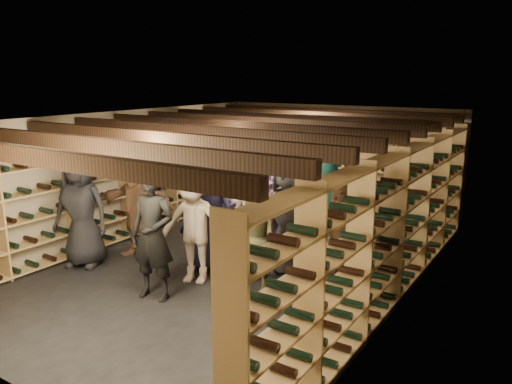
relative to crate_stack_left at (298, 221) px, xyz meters
The scene contains 23 objects.
ground 1.54m from the crate_stack_left, 104.14° to the right, with size 8.00×8.00×0.00m, color black.
walls 1.67m from the crate_stack_left, 104.14° to the right, with size 5.52×8.02×2.40m.
ceiling 2.47m from the crate_stack_left, 104.14° to the right, with size 5.50×8.00×0.01m, color beige.
ceiling_joists 2.36m from the crate_stack_left, 104.14° to the right, with size 5.40×7.12×0.18m.
wine_rack_left 3.33m from the crate_stack_left, 153.91° to the right, with size 0.32×7.50×2.15m.
wine_rack_right 2.71m from the crate_stack_left, 33.02° to the right, with size 0.32×7.50×2.15m.
wine_rack_back 2.51m from the crate_stack_left, 98.59° to the left, with size 4.70×0.30×2.15m.
crate_stack_left is the anchor object (origin of this frame).
crate_stack_right 0.68m from the crate_stack_left, 168.14° to the right, with size 0.51×0.34×0.51m.
crate_loose 0.99m from the crate_stack_left, ahead, with size 0.50×0.33×0.17m, color tan.
person_0 3.79m from the crate_stack_left, 130.07° to the right, with size 0.91×0.59×1.87m, color black.
person_1 3.24m from the crate_stack_left, 100.20° to the right, with size 0.67×0.44×1.83m, color black.
person_2 2.28m from the crate_stack_left, 77.89° to the right, with size 0.75×0.59×1.55m, color brown.
person_3 2.51m from the crate_stack_left, 100.65° to the right, with size 1.14×0.66×1.77m, color #C6B19A.
person_4 1.68m from the crate_stack_left, 45.93° to the right, with size 1.06×0.44×1.82m, color #1F6D6B.
person_5 2.89m from the crate_stack_left, 133.27° to the right, with size 1.67×0.53×1.80m, color brown.
person_6 2.05m from the crate_stack_left, 107.58° to the right, with size 0.92×0.60×1.88m, color #1D1E41.
person_7 1.71m from the crate_stack_left, 87.93° to the right, with size 0.62×0.41×1.69m, color gray.
person_8 2.87m from the crate_stack_left, 49.92° to the right, with size 0.91×0.71×1.87m, color #4E311F.
person_9 1.59m from the crate_stack_left, 118.69° to the right, with size 1.04×0.60×1.61m, color #B0AFA0.
person_10 0.78m from the crate_stack_left, 123.35° to the right, with size 1.02×0.42×1.74m, color #245138.
person_11 1.12m from the crate_stack_left, 81.94° to the right, with size 1.62×0.52×1.75m, color #8B5D99.
person_12 1.56m from the crate_stack_left, 67.88° to the right, with size 0.90×0.59×1.84m, color #323136.
Camera 1 is at (4.51, -6.41, 3.04)m, focal length 35.00 mm.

